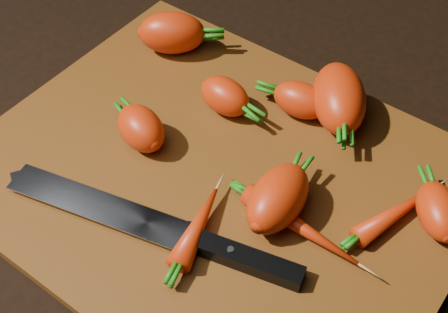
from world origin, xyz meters
The scene contains 13 objects.
ground centered at (0.00, 0.00, -0.01)m, with size 2.00×2.00×0.01m, color black.
cutting_board centered at (0.00, 0.00, 0.01)m, with size 0.50×0.40×0.01m, color brown.
carrot_0 centered at (-0.17, 0.13, 0.04)m, with size 0.08×0.05×0.05m, color red.
carrot_1 centered at (-0.09, -0.01, 0.03)m, with size 0.07×0.04×0.04m, color red.
carrot_2 centered at (0.06, 0.15, 0.04)m, with size 0.10×0.06×0.06m, color red.
carrot_3 centered at (0.08, -0.01, 0.04)m, with size 0.09×0.05×0.05m, color red.
carrot_4 centered at (0.02, 0.13, 0.03)m, with size 0.06×0.04×0.04m, color red.
carrot_5 centered at (-0.05, 0.08, 0.03)m, with size 0.06×0.04×0.04m, color red.
carrot_6 centered at (0.21, 0.08, 0.03)m, with size 0.07×0.04×0.04m, color red.
carrot_7 centered at (0.17, 0.06, 0.02)m, with size 0.11×0.02×0.02m, color red.
carrot_8 centered at (0.11, -0.01, 0.02)m, with size 0.13×0.02×0.02m, color red.
carrot_9 centered at (0.03, -0.07, 0.02)m, with size 0.09×0.02×0.02m, color red.
knife centered at (-0.05, -0.10, 0.02)m, with size 0.31×0.10×0.02m.
Camera 1 is at (0.25, -0.33, 0.51)m, focal length 50.00 mm.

